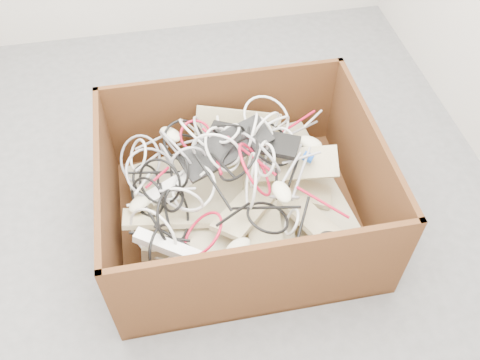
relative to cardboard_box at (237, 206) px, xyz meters
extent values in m
plane|color=#535456|center=(-0.14, 0.21, -0.14)|extent=(3.00, 3.00, 0.00)
cube|color=#3E230F|center=(0.02, 0.00, -0.13)|extent=(1.19, 0.99, 0.03)
cube|color=#3E230F|center=(0.02, 0.48, 0.13)|extent=(1.19, 0.03, 0.53)
cube|color=#3E230F|center=(0.02, -0.48, 0.13)|extent=(1.19, 0.02, 0.53)
cube|color=#3E230F|center=(0.60, 0.00, 0.13)|extent=(0.02, 0.94, 0.53)
cube|color=#3E230F|center=(-0.56, 0.00, 0.13)|extent=(0.03, 0.94, 0.53)
cube|color=tan|center=(0.02, 0.02, -0.05)|extent=(1.04, 0.90, 0.19)
cube|color=tan|center=(-0.08, -0.05, 0.03)|extent=(0.75, 0.67, 0.20)
cube|color=#CBBB8F|center=(-0.12, 0.25, 0.07)|extent=(0.43, 0.22, 0.13)
cube|color=#CBBB8F|center=(0.25, 0.03, 0.04)|extent=(0.43, 0.29, 0.09)
cube|color=#CBBB8F|center=(0.09, -0.13, 0.09)|extent=(0.20, 0.43, 0.05)
cube|color=#CBBB8F|center=(-0.31, -0.10, 0.11)|extent=(0.41, 0.17, 0.13)
cube|color=#CBBB8F|center=(0.31, -0.26, 0.11)|extent=(0.29, 0.43, 0.13)
cube|color=#CBBB8F|center=(0.07, 0.36, 0.17)|extent=(0.43, 0.15, 0.20)
cube|color=#CBBB8F|center=(0.03, -0.11, 0.12)|extent=(0.38, 0.40, 0.13)
cube|color=#CBBB8F|center=(0.26, 0.05, 0.18)|extent=(0.42, 0.21, 0.13)
cube|color=black|center=(0.10, 0.15, 0.27)|extent=(0.43, 0.32, 0.04)
cube|color=black|center=(-0.03, 0.09, 0.31)|extent=(0.44, 0.28, 0.11)
ellipsoid|color=beige|center=(-0.43, -0.03, 0.17)|extent=(0.13, 0.13, 0.04)
ellipsoid|color=beige|center=(0.37, 0.13, 0.22)|extent=(0.13, 0.13, 0.04)
ellipsoid|color=beige|center=(-0.06, -0.34, 0.18)|extent=(0.14, 0.12, 0.04)
ellipsoid|color=beige|center=(0.15, -0.19, 0.31)|extent=(0.09, 0.13, 0.04)
ellipsoid|color=beige|center=(-0.26, 0.26, 0.26)|extent=(0.13, 0.13, 0.04)
ellipsoid|color=black|center=(0.33, -0.36, 0.16)|extent=(0.14, 0.12, 0.04)
cube|color=white|center=(-0.24, 0.03, 0.21)|extent=(0.32, 0.15, 0.13)
cube|color=white|center=(-0.33, -0.29, 0.20)|extent=(0.27, 0.18, 0.09)
cube|color=blue|center=(0.33, 0.04, 0.23)|extent=(0.06, 0.06, 0.03)
torus|color=silver|center=(0.19, 0.28, 0.27)|extent=(0.29, 0.27, 0.16)
torus|color=#939298|center=(-0.20, 0.05, 0.29)|extent=(0.16, 0.05, 0.17)
torus|color=black|center=(0.08, -0.26, 0.24)|extent=(0.24, 0.24, 0.08)
torus|color=silver|center=(-0.05, 0.07, 0.32)|extent=(0.21, 0.28, 0.22)
torus|color=black|center=(0.00, 0.17, 0.33)|extent=(0.20, 0.09, 0.19)
torus|color=silver|center=(-0.39, -0.22, 0.19)|extent=(0.27, 0.22, 0.32)
torus|color=silver|center=(0.23, 0.15, 0.24)|extent=(0.17, 0.16, 0.11)
torus|color=silver|center=(-0.13, 0.21, 0.27)|extent=(0.20, 0.28, 0.28)
torus|color=black|center=(-0.24, 0.02, 0.28)|extent=(0.10, 0.21, 0.20)
torus|color=silver|center=(0.16, 0.22, 0.24)|extent=(0.12, 0.19, 0.21)
torus|color=#939298|center=(-0.24, 0.13, 0.29)|extent=(0.18, 0.26, 0.29)
torus|color=silver|center=(0.04, -0.11, 0.30)|extent=(0.07, 0.33, 0.33)
torus|color=#939298|center=(-0.36, 0.09, 0.21)|extent=(0.25, 0.23, 0.20)
torus|color=silver|center=(-0.25, -0.11, 0.25)|extent=(0.23, 0.12, 0.25)
torus|color=#939298|center=(-0.12, 0.16, 0.27)|extent=(0.13, 0.16, 0.10)
torus|color=black|center=(-0.20, 0.23, 0.24)|extent=(0.27, 0.21, 0.19)
torus|color=#939298|center=(0.16, -0.19, 0.26)|extent=(0.18, 0.11, 0.15)
torus|color=silver|center=(-0.01, 0.14, 0.34)|extent=(0.14, 0.16, 0.10)
torus|color=black|center=(-0.28, -0.11, 0.26)|extent=(0.11, 0.12, 0.15)
torus|color=silver|center=(0.16, 0.18, 0.31)|extent=(0.21, 0.16, 0.25)
torus|color=black|center=(0.00, -0.03, 0.36)|extent=(0.20, 0.28, 0.21)
torus|color=silver|center=(0.17, -0.28, 0.21)|extent=(0.09, 0.16, 0.15)
torus|color=black|center=(-0.36, -0.29, 0.18)|extent=(0.15, 0.23, 0.26)
torus|color=silver|center=(0.12, -0.03, 0.33)|extent=(0.10, 0.20, 0.18)
torus|color=#939298|center=(0.11, 0.02, 0.32)|extent=(0.20, 0.23, 0.27)
torus|color=black|center=(0.17, 0.12, 0.27)|extent=(0.27, 0.32, 0.20)
torus|color=black|center=(-0.39, -0.04, 0.21)|extent=(0.15, 0.21, 0.22)
torus|color=black|center=(-0.33, -0.01, 0.26)|extent=(0.19, 0.21, 0.23)
torus|color=#939298|center=(-0.29, 0.15, 0.24)|extent=(0.07, 0.19, 0.19)
torus|color=silver|center=(0.21, 0.25, 0.23)|extent=(0.23, 0.16, 0.19)
torus|color=#939298|center=(-0.41, 0.22, 0.17)|extent=(0.27, 0.23, 0.23)
torus|color=#B70D2A|center=(0.06, -0.07, 0.33)|extent=(0.16, 0.30, 0.26)
torus|color=#B70D2A|center=(-0.15, 0.23, 0.26)|extent=(0.21, 0.17, 0.14)
torus|color=silver|center=(-0.08, 0.04, 0.35)|extent=(0.29, 0.12, 0.30)
torus|color=silver|center=(-0.20, -0.05, 0.24)|extent=(0.21, 0.24, 0.16)
torus|color=black|center=(-0.29, -0.17, 0.22)|extent=(0.17, 0.29, 0.31)
torus|color=silver|center=(0.09, 0.16, 0.28)|extent=(0.10, 0.30, 0.31)
torus|color=#B70D2A|center=(-0.19, -0.26, 0.19)|extent=(0.19, 0.26, 0.20)
torus|color=silver|center=(0.09, -0.02, 0.29)|extent=(0.16, 0.24, 0.27)
torus|color=black|center=(-0.39, 0.09, 0.18)|extent=(0.16, 0.16, 0.15)
torus|color=#939298|center=(-0.12, 0.25, 0.27)|extent=(0.07, 0.18, 0.17)
torus|color=silver|center=(-0.41, 0.19, 0.23)|extent=(0.10, 0.18, 0.17)
cylinder|color=black|center=(-0.32, -0.12, 0.21)|extent=(0.03, 0.28, 0.04)
cylinder|color=#B70D2A|center=(0.33, -0.19, 0.19)|extent=(0.21, 0.16, 0.08)
cylinder|color=#B70D2A|center=(-0.07, 0.18, 0.28)|extent=(0.09, 0.12, 0.04)
cylinder|color=#939298|center=(0.37, 0.27, 0.17)|extent=(0.20, 0.14, 0.08)
cylinder|color=silver|center=(-0.37, -0.04, 0.17)|extent=(0.23, 0.03, 0.03)
cylinder|color=black|center=(-0.06, -0.22, 0.25)|extent=(0.17, 0.14, 0.07)
cylinder|color=#939298|center=(-0.13, 0.23, 0.24)|extent=(0.22, 0.03, 0.04)
cylinder|color=#B70D2A|center=(-0.08, 0.03, 0.30)|extent=(0.02, 0.18, 0.05)
cylinder|color=black|center=(-0.31, -0.26, 0.21)|extent=(0.14, 0.10, 0.07)
cylinder|color=black|center=(0.14, -0.13, 0.29)|extent=(0.05, 0.16, 0.02)
cylinder|color=black|center=(-0.34, 0.09, 0.21)|extent=(0.26, 0.03, 0.08)
cylinder|color=silver|center=(-0.04, 0.21, 0.26)|extent=(0.03, 0.29, 0.03)
cylinder|color=black|center=(-0.36, -0.24, 0.20)|extent=(0.24, 0.10, 0.02)
cylinder|color=#B70D2A|center=(-0.34, 0.04, 0.24)|extent=(0.11, 0.12, 0.02)
cylinder|color=silver|center=(-0.40, 0.03, 0.22)|extent=(0.09, 0.15, 0.05)
cylinder|color=silver|center=(-0.07, 0.05, 0.28)|extent=(0.19, 0.16, 0.02)
cylinder|color=#939298|center=(0.29, 0.01, 0.26)|extent=(0.17, 0.02, 0.05)
cylinder|color=#939298|center=(0.27, -0.05, 0.24)|extent=(0.15, 0.24, 0.07)
cylinder|color=black|center=(-0.18, 0.31, 0.20)|extent=(0.16, 0.13, 0.06)
cylinder|color=#939298|center=(-0.35, 0.16, 0.23)|extent=(0.16, 0.16, 0.05)
cylinder|color=black|center=(0.27, 0.01, 0.22)|extent=(0.15, 0.26, 0.05)
cylinder|color=black|center=(0.22, -0.28, 0.24)|extent=(0.10, 0.17, 0.06)
cylinder|color=black|center=(-0.12, -0.10, 0.31)|extent=(0.12, 0.25, 0.11)
cylinder|color=#939298|center=(-0.26, -0.08, 0.27)|extent=(0.15, 0.02, 0.02)
cylinder|color=black|center=(-0.06, -0.03, 0.33)|extent=(0.08, 0.17, 0.03)
cylinder|color=black|center=(-0.37, -0.17, 0.21)|extent=(0.07, 0.14, 0.04)
cylinder|color=black|center=(0.08, -0.22, 0.25)|extent=(0.26, 0.13, 0.11)
cylinder|color=#939298|center=(0.19, -0.11, 0.31)|extent=(0.16, 0.18, 0.07)
cylinder|color=#B70D2A|center=(0.35, 0.29, 0.20)|extent=(0.21, 0.13, 0.01)
cylinder|color=#939298|center=(-0.35, 0.29, 0.21)|extent=(0.17, 0.08, 0.03)
cylinder|color=#B70D2A|center=(0.06, 0.01, 0.32)|extent=(0.18, 0.21, 0.07)
cylinder|color=silver|center=(0.43, 0.31, 0.19)|extent=(0.14, 0.16, 0.06)
camera|label=1|loc=(-0.26, -1.44, 1.93)|focal=38.79mm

